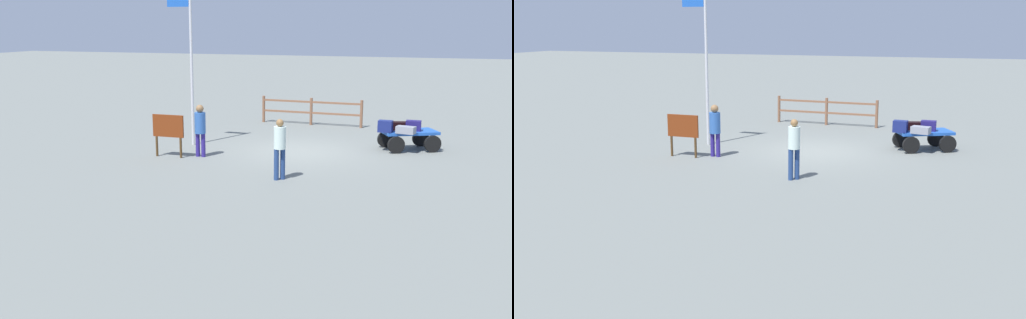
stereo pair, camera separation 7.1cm
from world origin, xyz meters
TOP-DOWN VIEW (x-y plane):
  - ground_plane at (0.00, 0.00)m, footprint 120.00×120.00m
  - luggage_cart at (-3.44, -1.48)m, footprint 2.19×1.88m
  - suitcase_tan at (-2.71, -0.90)m, footprint 0.49×0.37m
  - suitcase_olive at (-3.59, -1.48)m, footprint 0.50×0.32m
  - suitcase_navy at (-3.12, -1.48)m, footprint 0.69×0.47m
  - suitcase_dark at (-3.40, -0.85)m, footprint 0.67×0.49m
  - worker_lead at (-0.40, 3.86)m, footprint 0.47×0.47m
  - worker_trailing at (2.92, 1.87)m, footprint 0.36×0.36m
  - flagpole at (4.09, 0.11)m, footprint 0.94×0.10m
  - signboard at (3.88, 2.26)m, footprint 1.09×0.09m
  - wooden_fence at (1.00, -5.46)m, footprint 4.48×0.27m

SIDE VIEW (x-z plane):
  - ground_plane at x=0.00m, z-range 0.00..0.00m
  - luggage_cart at x=-3.44m, z-range 0.13..0.82m
  - wooden_fence at x=1.00m, z-range 0.09..1.26m
  - suitcase_dark at x=-3.40m, z-range 0.68..0.92m
  - suitcase_navy at x=-3.12m, z-range 0.68..0.96m
  - suitcase_olive at x=-3.59m, z-range 0.68..1.03m
  - suitcase_tan at x=-2.71m, z-range 0.68..1.08m
  - signboard at x=3.88m, z-range 0.23..1.63m
  - worker_lead at x=-0.40m, z-range 0.14..1.86m
  - worker_trailing at x=2.92m, z-range 0.15..1.87m
  - flagpole at x=4.09m, z-range 0.45..5.90m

